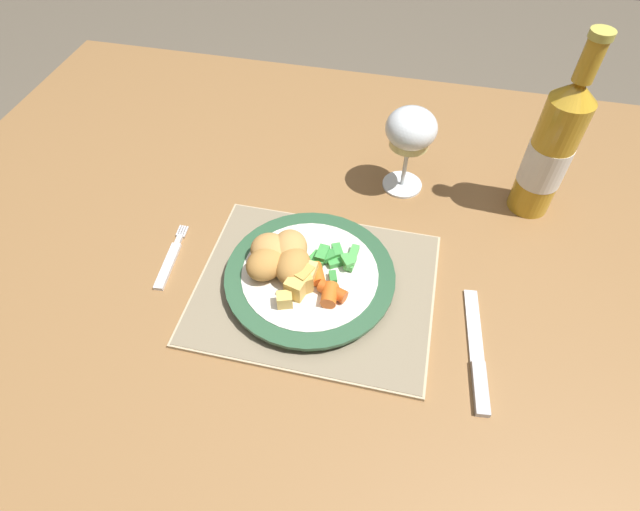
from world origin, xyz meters
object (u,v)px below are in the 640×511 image
object	(u,v)px
dinner_plate	(310,277)
fork	(170,260)
table_knife	(477,359)
dining_table	(294,284)
wine_glass	(411,132)
bottle	(551,150)

from	to	relation	value
dinner_plate	fork	xyz separation A→B (m)	(-0.21, -0.01, -0.01)
dinner_plate	table_knife	xyz separation A→B (m)	(0.24, -0.07, -0.01)
dinner_plate	table_knife	distance (m)	0.25
dinner_plate	table_knife	bearing A→B (deg)	-16.96
dining_table	dinner_plate	distance (m)	0.12
fork	table_knife	xyz separation A→B (m)	(0.45, -0.07, 0.00)
dining_table	wine_glass	bearing A→B (deg)	51.89
fork	bottle	xyz separation A→B (m)	(0.52, 0.24, 0.11)
dinner_plate	bottle	world-z (taller)	bottle
dining_table	wine_glass	world-z (taller)	wine_glass
dining_table	table_knife	size ratio (longest dim) A/B	6.94
table_knife	wine_glass	size ratio (longest dim) A/B	1.25
dining_table	bottle	xyz separation A→B (m)	(0.35, 0.18, 0.19)
fork	wine_glass	xyz separation A→B (m)	(0.32, 0.24, 0.11)
fork	bottle	bearing A→B (deg)	24.77
table_knife	wine_glass	world-z (taller)	wine_glass
dining_table	bottle	bearing A→B (deg)	27.36
fork	table_knife	bearing A→B (deg)	-8.39
dinner_plate	wine_glass	size ratio (longest dim) A/B	1.62
bottle	fork	bearing A→B (deg)	-155.23
fork	wine_glass	bearing A→B (deg)	37.67
dining_table	fork	bearing A→B (deg)	-160.89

